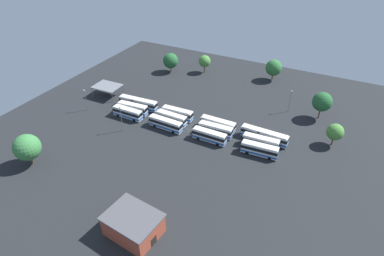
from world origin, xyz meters
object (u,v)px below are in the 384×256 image
Objects in this scene: bus_row0_slot0 at (128,113)px; tree_northeast at (335,132)px; bus_row1_slot1 at (172,118)px; bus_row2_slot1 at (215,130)px; lamp_post_mid_lot at (290,100)px; bus_row3_slot1 at (261,142)px; lamp_post_near_entrance at (121,118)px; tree_east_edge at (274,68)px; bus_row2_slot0 at (210,136)px; bus_row1_slot0 at (166,124)px; bus_row2_slot2 at (218,124)px; lamp_post_by_building at (86,99)px; bus_row0_slot1 at (133,108)px; tree_west_edge at (205,61)px; tree_south_edge at (27,147)px; tree_northwest at (171,61)px; bus_row3_slot2 at (264,135)px; bus_row3_slot0 at (260,150)px; tree_north_edge at (322,102)px; bus_row0_slot2 at (138,103)px; bus_row1_slot2 at (177,113)px; depot_building at (133,225)px; maintenance_shelter at (107,86)px.

tree_northeast is at bearing 13.67° from bus_row0_slot0.
bus_row1_slot1 and bus_row2_slot1 have the same top height.
tree_northeast is (16.02, -12.98, 0.12)m from lamp_post_mid_lot.
bus_row2_slot1 is 1.01× the size of bus_row3_slot1.
bus_row1_slot1 is 1.20× the size of lamp_post_near_entrance.
bus_row3_slot1 is 1.25× the size of tree_east_edge.
bus_row1_slot1 is at bearing 14.35° from bus_row0_slot0.
bus_row2_slot0 is at bearing 0.81° from bus_row0_slot0.
bus_row1_slot0 is 30.11m from bus_row3_slot1.
bus_row2_slot1 and bus_row2_slot2 have the same top height.
lamp_post_mid_lot is at bearing -61.91° from tree_east_edge.
lamp_post_mid_lot is (17.41, 20.93, 2.57)m from bus_row2_slot2.
lamp_post_mid_lot is at bearing 26.24° from lamp_post_by_building.
tree_west_edge reaches higher than bus_row0_slot1.
tree_east_edge is at bearing 61.48° from tree_south_edge.
bus_row0_slot0 is at bearing -165.99° from bus_row2_slot2.
lamp_post_near_entrance reaches higher than bus_row2_slot1.
bus_row3_slot2 is at bearing -31.28° from tree_northwest.
bus_row3_slot0 is (45.23, 0.84, -0.00)m from bus_row0_slot0.
bus_row2_slot2 is 1.51× the size of tree_west_edge.
lamp_post_by_building is 42.08m from tree_northwest.
bus_row2_slot2 is 15.14m from bus_row3_slot1.
tree_north_edge is at bearing 42.30° from tree_south_edge.
bus_row0_slot2 is 15.69m from bus_row1_slot2.
bus_row0_slot0 is at bearing -171.98° from bus_row2_slot1.
bus_row2_slot1 is 1.02× the size of bus_row3_slot0.
lamp_post_mid_lot is 0.99× the size of tree_northwest.
tree_west_edge is (7.39, 44.47, 3.13)m from bus_row0_slot0.
bus_row3_slot1 is (29.47, -2.76, -0.00)m from bus_row1_slot2.
depot_building is (14.56, -37.60, 0.78)m from bus_row1_slot0.
tree_west_edge is at bearing 77.64° from tree_south_edge.
tree_northwest is (-5.70, 38.51, 3.11)m from bus_row0_slot0.
tree_east_edge is at bearing 101.38° from bus_row3_slot1.
bus_row0_slot0 is at bearing -86.42° from bus_row0_slot1.
tree_northeast is at bearing 32.88° from tree_south_edge.
lamp_post_near_entrance is at bearing -65.62° from bus_row0_slot0.
bus_row0_slot2 is 31.23m from bus_row2_slot0.
bus_row3_slot0 is 1.14× the size of tree_south_edge.
maintenance_shelter reaches higher than bus_row0_slot0.
depot_building reaches higher than bus_row2_slot1.
tree_northwest reaches higher than lamp_post_by_building.
bus_row0_slot0 is 15.21m from bus_row1_slot1.
bus_row2_slot2 and bus_row3_slot2 have the same top height.
tree_northeast is at bearing -27.63° from tree_west_edge.
lamp_post_near_entrance is at bearing -78.93° from tree_northwest.
tree_northeast is (78.43, 17.78, 0.20)m from lamp_post_by_building.
bus_row0_slot1 and bus_row1_slot0 have the same top height.
bus_row2_slot0 is (15.16, 0.31, -0.00)m from bus_row1_slot0.
tree_south_edge is at bearing 170.99° from depot_building.
tree_northeast is (48.37, 15.22, 2.69)m from bus_row1_slot0.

